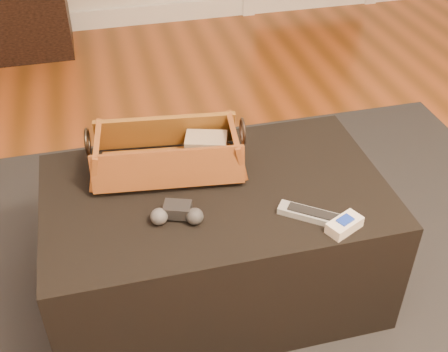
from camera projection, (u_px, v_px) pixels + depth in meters
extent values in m
cube|color=white|center=(122.00, 17.00, 3.64)|extent=(5.00, 0.04, 0.12)
cube|color=black|center=(220.00, 299.00, 1.85)|extent=(2.60, 2.00, 0.01)
cube|color=black|center=(216.00, 241.00, 1.76)|extent=(1.00, 0.60, 0.42)
cube|color=black|center=(161.00, 165.00, 1.68)|extent=(0.24, 0.06, 0.03)
cube|color=tan|center=(206.00, 146.00, 1.72)|extent=(0.15, 0.12, 0.07)
cube|color=#A25F24|center=(168.00, 167.00, 1.70)|extent=(0.42, 0.23, 0.02)
cube|color=#8F5A20|center=(166.00, 131.00, 1.74)|extent=(0.44, 0.09, 0.11)
cube|color=#9E5323|center=(169.00, 169.00, 1.58)|extent=(0.44, 0.09, 0.11)
cube|color=brown|center=(237.00, 144.00, 1.68)|extent=(0.07, 0.22, 0.11)
cube|color=brown|center=(96.00, 154.00, 1.64)|extent=(0.07, 0.22, 0.11)
torus|color=#322821|center=(243.00, 131.00, 1.66)|extent=(0.02, 0.08, 0.08)
torus|color=black|center=(87.00, 142.00, 1.61)|extent=(0.02, 0.08, 0.08)
cube|color=black|center=(178.00, 210.00, 1.52)|extent=(0.09, 0.07, 0.03)
sphere|color=#434347|center=(159.00, 217.00, 1.50)|extent=(0.06, 0.06, 0.05)
sphere|color=#303133|center=(195.00, 216.00, 1.50)|extent=(0.06, 0.06, 0.05)
cube|color=#A5A9AD|center=(314.00, 216.00, 1.52)|extent=(0.19, 0.15, 0.02)
cube|color=black|center=(315.00, 212.00, 1.52)|extent=(0.14, 0.11, 0.00)
cube|color=white|center=(344.00, 225.00, 1.48)|extent=(0.11, 0.09, 0.03)
cube|color=#1635C1|center=(345.00, 220.00, 1.47)|extent=(0.05, 0.04, 0.01)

